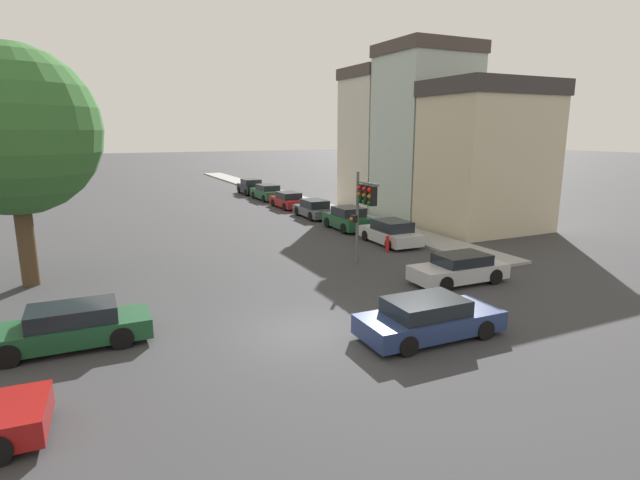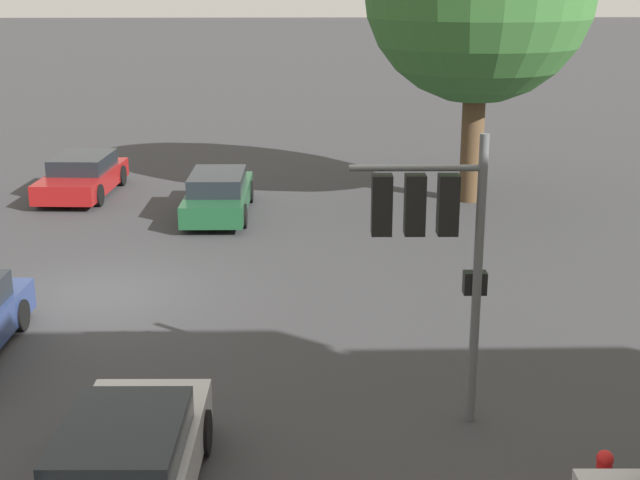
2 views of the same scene
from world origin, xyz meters
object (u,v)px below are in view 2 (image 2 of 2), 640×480
crossing_car_1 (218,194)px  crossing_car_2 (126,464)px  crossing_car_0 (83,176)px  traffic_signal (432,224)px

crossing_car_1 → crossing_car_2: bearing=-179.1°
crossing_car_2 → crossing_car_0: bearing=15.9°
crossing_car_1 → crossing_car_2: 15.15m
traffic_signal → crossing_car_0: 18.07m
crossing_car_0 → crossing_car_2: size_ratio=1.11×
traffic_signal → crossing_car_0: traffic_signal is taller
crossing_car_0 → crossing_car_1: 5.31m
crossing_car_0 → traffic_signal: bearing=33.1°
crossing_car_0 → crossing_car_1: bearing=62.9°
traffic_signal → crossing_car_1: 13.78m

